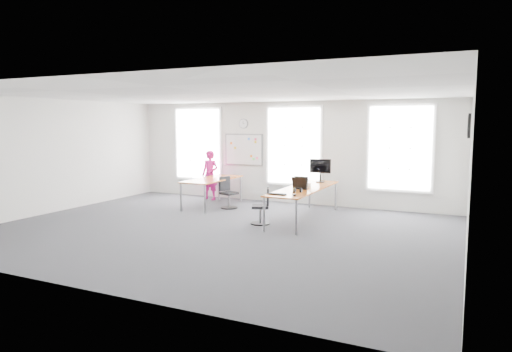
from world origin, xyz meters
The scene contains 24 objects.
floor centered at (0.00, 0.00, 0.00)m, with size 10.00×10.00×0.00m, color #2D2D33.
ceiling centered at (0.00, 0.00, 3.00)m, with size 10.00×10.00×0.00m, color white.
wall_back centered at (0.00, 4.00, 1.50)m, with size 10.00×10.00×0.00m, color white.
wall_front centered at (0.00, -4.00, 1.50)m, with size 10.00×10.00×0.00m, color white.
wall_left centered at (-5.00, 0.00, 1.50)m, with size 10.00×10.00×0.00m, color white.
wall_right centered at (5.00, 0.00, 1.50)m, with size 10.00×10.00×0.00m, color white.
window_left centered at (-3.00, 3.97, 1.70)m, with size 1.60×0.06×2.20m, color white.
window_mid centered at (0.30, 3.97, 1.70)m, with size 1.60×0.06×2.20m, color white.
window_right centered at (3.30, 3.97, 1.70)m, with size 1.60×0.06×2.20m, color white.
desk_right centered at (1.35, 1.88, 0.74)m, with size 0.87×3.25×0.79m.
desk_left centered at (-1.61, 2.51, 0.73)m, with size 0.87×2.18×0.80m.
chair_right centered at (0.65, 0.97, 0.38)m, with size 0.51×0.51×0.86m.
chair_left centered at (-1.08, 2.45, 0.38)m, with size 0.51×0.51×0.88m.
person centered at (-2.27, 3.47, 0.76)m, with size 0.56×0.37×1.53m, color #C1146D.
whiteboard centered at (-1.35, 3.97, 1.55)m, with size 1.20×0.03×0.90m, color white.
wall_clock centered at (-1.35, 3.97, 2.35)m, with size 0.30×0.30×0.04m, color gray.
tv centered at (4.95, 3.00, 2.30)m, with size 0.06×0.90×0.55m, color black.
keyboard centered at (1.18, 0.57, 0.80)m, with size 0.40×0.14×0.02m, color black.
mouse centered at (1.59, 0.55, 0.81)m, with size 0.08×0.12×0.05m, color black.
lens_cap centered at (1.40, 1.02, 0.79)m, with size 0.07×0.07×0.01m, color black.
headphones centered at (1.47, 1.09, 0.84)m, with size 0.20×0.11×0.12m.
laptop_sleeve centered at (1.37, 1.53, 0.94)m, with size 0.39×0.26×0.31m.
paper_stack centered at (1.31, 1.97, 0.84)m, with size 0.29×0.21×0.10m, color beige.
monitor centered at (1.40, 3.03, 1.17)m, with size 0.56×0.23×0.63m.
Camera 1 is at (4.97, -8.63, 2.34)m, focal length 32.00 mm.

